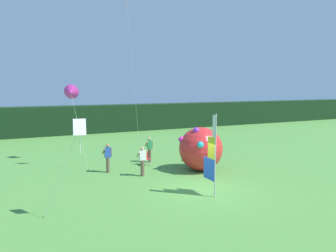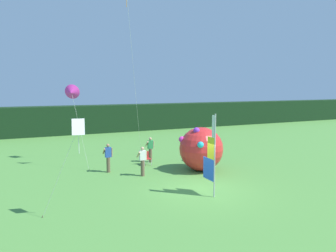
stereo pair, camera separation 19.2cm
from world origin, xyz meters
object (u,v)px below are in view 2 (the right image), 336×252
kite_white_diamond_0 (76,132)px  inflatable_balloon (201,149)px  person_mid_field (201,149)px  person_far_left (143,160)px  folding_chair (146,157)px  kite_orange_diamond_2 (128,7)px  person_far_right (108,157)px  person_near_banner (150,149)px  banner_flag (211,157)px  kite_magenta_delta_1 (72,92)px

kite_white_diamond_0 → inflatable_balloon: bearing=28.7°
person_mid_field → person_far_left: size_ratio=0.96×
inflatable_balloon → folding_chair: size_ratio=3.09×
inflatable_balloon → folding_chair: (-2.60, 2.73, -0.84)m
kite_orange_diamond_2 → person_mid_field: bearing=-15.4°
person_far_right → kite_orange_diamond_2: bearing=37.8°
person_near_banner → kite_white_diamond_0: (-6.03, -7.78, 2.51)m
banner_flag → inflatable_balloon: size_ratio=1.43×
person_mid_field → inflatable_balloon: bearing=-120.1°
person_far_right → person_far_left: bearing=-45.3°
kite_magenta_delta_1 → kite_orange_diamond_2: 6.45m
person_mid_field → kite_white_diamond_0: (-9.28, -6.49, 2.55)m
person_far_left → folding_chair: bearing=65.1°
person_far_left → person_far_right: bearing=134.7°
kite_orange_diamond_2 → banner_flag: bearing=-77.9°
person_mid_field → person_far_left: bearing=-160.4°
person_far_left → kite_magenta_delta_1: kite_magenta_delta_1 is taller
person_mid_field → folding_chair: 3.88m
person_far_left → kite_white_diamond_0: kite_white_diamond_0 is taller
folding_chair → kite_magenta_delta_1: bearing=163.3°
person_far_right → folding_chair: person_far_right is taller
kite_magenta_delta_1 → inflatable_balloon: bearing=-30.0°
inflatable_balloon → folding_chair: bearing=133.7°
inflatable_balloon → kite_orange_diamond_2: (-3.50, 3.37, 8.80)m
person_near_banner → person_mid_field: size_ratio=1.04×
person_mid_field → kite_magenta_delta_1: bearing=166.4°
person_far_right → kite_magenta_delta_1: 4.73m
person_near_banner → person_far_right: 3.58m
person_near_banner → person_far_left: person_near_banner is taller
kite_orange_diamond_2 → person_far_right: bearing=-142.2°
kite_magenta_delta_1 → person_mid_field: bearing=-13.6°
person_far_right → kite_white_diamond_0: size_ratio=0.44×
person_mid_field → person_far_left: person_far_left is taller
person_near_banner → kite_orange_diamond_2: kite_orange_diamond_2 is taller
folding_chair → kite_white_diamond_0: kite_white_diamond_0 is taller
folding_chair → inflatable_balloon: bearing=-46.3°
kite_magenta_delta_1 → kite_orange_diamond_2: kite_orange_diamond_2 is taller
person_near_banner → person_far_right: person_far_right is taller
banner_flag → folding_chair: size_ratio=4.42×
person_mid_field → banner_flag: bearing=-116.4°
folding_chair → person_far_right: bearing=-164.1°
person_mid_field → inflatable_balloon: inflatable_balloon is taller
person_near_banner → kite_magenta_delta_1: kite_magenta_delta_1 is taller
banner_flag → kite_orange_diamond_2: 11.30m
person_near_banner → folding_chair: bearing=-131.3°
person_near_banner → inflatable_balloon: 3.96m
kite_white_diamond_0 → kite_magenta_delta_1: size_ratio=0.74×
person_near_banner → person_mid_field: (3.25, -1.28, -0.04)m
person_near_banner → folding_chair: (-0.55, -0.63, -0.41)m
person_far_right → kite_orange_diamond_2: 9.50m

